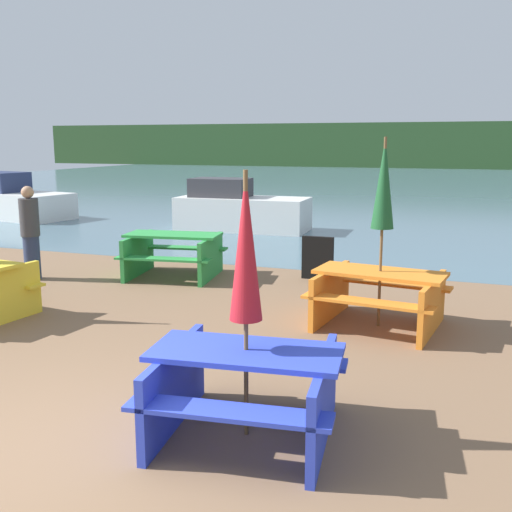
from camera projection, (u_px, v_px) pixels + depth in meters
The scene contains 12 objects.
ground_plane at pixel (10, 463), 4.46m from camera, with size 60.00×60.00×0.00m, color brown.
water at pixel (415, 183), 34.31m from camera, with size 60.00×50.00×0.00m.
far_treeline at pixel (437, 145), 52.41m from camera, with size 80.00×1.60×4.00m.
picnic_table_blue at pixel (246, 384), 4.82m from camera, with size 1.67×1.55×0.73m.
picnic_table_orange at pixel (379, 293), 7.69m from camera, with size 1.78×1.57×0.73m.
picnic_table_green at pixel (174, 251), 10.51m from camera, with size 1.82×1.60×0.77m.
umbrella_darkgreen at pixel (384, 185), 7.43m from camera, with size 0.29×0.29×2.41m.
umbrella_crimson at pixel (246, 248), 4.61m from camera, with size 0.26×0.26×2.15m.
boat at pixel (239, 210), 16.11m from camera, with size 3.55×1.54×1.38m.
boat_second at pixel (12, 201), 18.68m from camera, with size 3.93×2.27×1.40m.
person at pixel (30, 233), 10.27m from camera, with size 0.32×0.32×1.61m.
signboard at pixel (318, 258), 10.33m from camera, with size 0.55×0.08×0.75m.
Camera 1 is at (3.11, -3.22, 2.36)m, focal length 42.00 mm.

